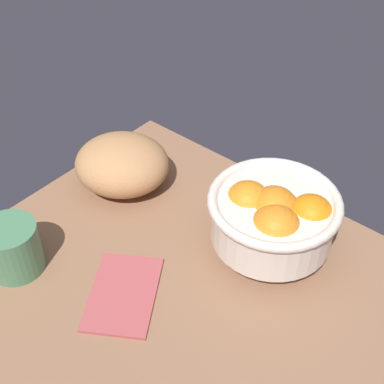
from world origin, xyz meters
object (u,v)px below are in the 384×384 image
object	(u,v)px
fruit_bowl	(274,217)
bread_loaf	(122,164)
mug	(11,247)
napkin_folded	(123,292)

from	to	relation	value
fruit_bowl	bread_loaf	world-z (taller)	fruit_bowl
fruit_bowl	mug	world-z (taller)	fruit_bowl
bread_loaf	mug	xyz separation A→B (cm)	(-24.70, -0.94, -0.66)
fruit_bowl	napkin_folded	bearing A→B (deg)	152.23
fruit_bowl	napkin_folded	distance (cm)	25.55
bread_loaf	napkin_folded	size ratio (longest dim) A/B	1.15
napkin_folded	mug	size ratio (longest dim) A/B	1.20
bread_loaf	mug	distance (cm)	24.73
bread_loaf	mug	bearing A→B (deg)	-177.83
napkin_folded	mug	distance (cm)	18.66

